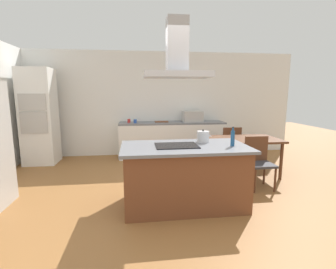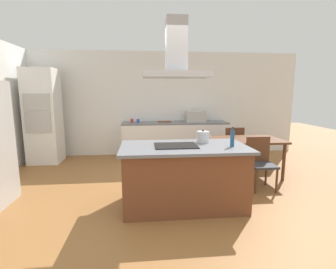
% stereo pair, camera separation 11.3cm
% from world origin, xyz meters
% --- Properties ---
extents(ground, '(16.00, 16.00, 0.00)m').
position_xyz_m(ground, '(0.00, 1.50, 0.00)').
color(ground, '#936033').
extents(wall_back, '(7.20, 0.10, 2.70)m').
position_xyz_m(wall_back, '(0.00, 3.25, 1.35)').
color(wall_back, white).
rests_on(wall_back, ground).
extents(kitchen_island, '(1.81, 0.99, 0.90)m').
position_xyz_m(kitchen_island, '(0.00, 0.00, 0.45)').
color(kitchen_island, brown).
rests_on(kitchen_island, ground).
extents(cooktop, '(0.60, 0.44, 0.01)m').
position_xyz_m(cooktop, '(-0.12, 0.00, 0.91)').
color(cooktop, black).
rests_on(cooktop, kitchen_island).
extents(tea_kettle, '(0.24, 0.19, 0.20)m').
position_xyz_m(tea_kettle, '(0.33, 0.22, 0.99)').
color(tea_kettle, silver).
rests_on(tea_kettle, kitchen_island).
extents(olive_oil_bottle, '(0.06, 0.06, 0.28)m').
position_xyz_m(olive_oil_bottle, '(0.67, -0.11, 1.02)').
color(olive_oil_bottle, navy).
rests_on(olive_oil_bottle, kitchen_island).
extents(back_counter, '(2.71, 0.62, 0.90)m').
position_xyz_m(back_counter, '(0.24, 2.88, 0.45)').
color(back_counter, white).
rests_on(back_counter, ground).
extents(countertop_microwave, '(0.50, 0.38, 0.28)m').
position_xyz_m(countertop_microwave, '(0.77, 2.88, 1.04)').
color(countertop_microwave, '#B2AFAA').
rests_on(countertop_microwave, back_counter).
extents(coffee_mug_red, '(0.08, 0.08, 0.09)m').
position_xyz_m(coffee_mug_red, '(-0.86, 2.92, 0.95)').
color(coffee_mug_red, red).
rests_on(coffee_mug_red, back_counter).
extents(coffee_mug_blue, '(0.08, 0.08, 0.09)m').
position_xyz_m(coffee_mug_blue, '(-0.70, 2.82, 0.95)').
color(coffee_mug_blue, '#2D56B2').
rests_on(coffee_mug_blue, back_counter).
extents(cutting_board, '(0.34, 0.24, 0.02)m').
position_xyz_m(cutting_board, '(-0.03, 2.93, 0.91)').
color(cutting_board, brown).
rests_on(cutting_board, back_counter).
extents(wall_oven_stack, '(0.70, 0.66, 2.20)m').
position_xyz_m(wall_oven_stack, '(-2.90, 2.65, 1.10)').
color(wall_oven_stack, white).
rests_on(wall_oven_stack, ground).
extents(dining_table, '(1.40, 0.90, 0.75)m').
position_xyz_m(dining_table, '(1.43, 1.22, 0.67)').
color(dining_table, '#59331E').
rests_on(dining_table, ground).
extents(chair_facing_back_wall, '(0.42, 0.42, 0.89)m').
position_xyz_m(chair_facing_back_wall, '(1.43, 1.89, 0.51)').
color(chair_facing_back_wall, '#333338').
rests_on(chair_facing_back_wall, ground).
extents(chair_facing_island, '(0.42, 0.42, 0.89)m').
position_xyz_m(chair_facing_island, '(1.43, 0.55, 0.51)').
color(chair_facing_island, '#333338').
rests_on(chair_facing_island, ground).
extents(range_hood, '(0.90, 0.55, 0.78)m').
position_xyz_m(range_hood, '(-0.12, 0.00, 2.10)').
color(range_hood, '#ADADB2').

